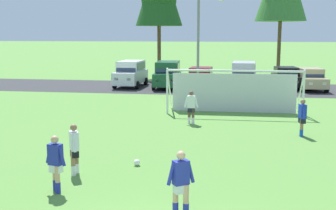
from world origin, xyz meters
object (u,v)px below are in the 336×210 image
Objects in this scene: player_defender_far at (181,183)px; parked_car_slot_far_left at (131,73)px; soccer_ball at (137,162)px; parked_car_slot_left at (168,74)px; parked_car_slot_center_right at (286,77)px; soccer_goal at (234,90)px; player_winger_right at (191,107)px; parked_car_slot_center_left at (201,78)px; player_striker_near at (74,149)px; player_winger_left at (302,118)px; parked_car_slot_center at (244,75)px; street_lamp at (201,45)px; player_trailing_back at (56,164)px; parked_car_slot_right at (311,79)px.

player_defender_far is 0.35× the size of parked_car_slot_far_left.
parked_car_slot_left is (-2.16, 20.60, 1.00)m from soccer_ball.
player_defender_far is 26.28m from parked_car_slot_center_right.
soccer_goal reaches higher than parked_car_slot_left.
player_defender_far and player_winger_right have the same top height.
player_striker_near is at bearing -95.99° from parked_car_slot_center_left.
player_winger_left is 0.35× the size of parked_car_slot_center.
player_winger_right is at bearing -65.06° from parked_car_slot_far_left.
parked_car_slot_center_left is (-2.66, 10.23, -0.42)m from soccer_goal.
parked_car_slot_center is (9.32, -0.17, 0.00)m from parked_car_slot_far_left.
player_winger_left is at bearing -65.21° from street_lamp.
player_defender_far is 0.38× the size of parked_car_slot_center_right.
parked_car_slot_left reaches higher than player_winger_left.
street_lamp is (-0.33, 9.78, 2.77)m from player_winger_right.
street_lamp is (-5.36, 11.61, 2.77)m from player_winger_left.
player_trailing_back is 0.35× the size of parked_car_slot_left.
player_winger_left is at bearing -61.56° from parked_car_slot_left.
soccer_ball is 2.23m from player_striker_near.
player_defender_far is at bearing -73.50° from parked_car_slot_far_left.
parked_car_slot_center reaches higher than player_striker_near.
player_defender_far is 3.81m from player_trailing_back.
player_striker_near and player_trailing_back have the same top height.
parked_car_slot_right is (11.33, 0.48, -0.24)m from parked_car_slot_left.
parked_car_slot_right is at bearing 60.20° from player_winger_right.
soccer_ball is 20.61m from parked_car_slot_center_left.
parked_car_slot_center is at bearing 79.26° from soccer_ball.
parked_car_slot_far_left is 7.87m from street_lamp.
parked_car_slot_left reaches higher than player_defender_far.
player_defender_far is at bearing -94.63° from parked_car_slot_center.
soccer_goal is 13.96m from player_trailing_back.
parked_car_slot_center_left is at bearing -168.29° from parked_car_slot_center_right.
soccer_ball is 21.73m from parked_car_slot_far_left.
soccer_goal is 1.60× the size of parked_car_slot_far_left.
player_striker_near is 21.78m from parked_car_slot_left.
parked_car_slot_right is at bearing 26.97° from street_lamp.
player_winger_left is at bearing 38.95° from player_striker_near.
parked_car_slot_far_left is at bearing 104.31° from soccer_ball.
parked_car_slot_far_left is at bearing 114.94° from player_winger_right.
parked_car_slot_left reaches higher than soccer_ball.
soccer_ball is 21.26m from parked_car_slot_center.
soccer_goal is 10.54m from parked_car_slot_center.
parked_car_slot_center is (5.71, 22.05, 0.29)m from player_striker_near.
parked_car_slot_center_left is 1.00× the size of parked_car_slot_center_right.
parked_car_slot_center_right is at bearing 4.36° from parked_car_slot_far_left.
parked_car_slot_right is at bearing 73.79° from player_defender_far.
player_trailing_back is at bearing -122.24° from soccer_ball.
player_winger_left is at bearing -19.98° from player_winger_right.
player_winger_left is 19.57m from parked_car_slot_far_left.
parked_car_slot_center_left reaches higher than player_winger_right.
parked_car_slot_left is at bearing 179.72° from parked_car_slot_center_left.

